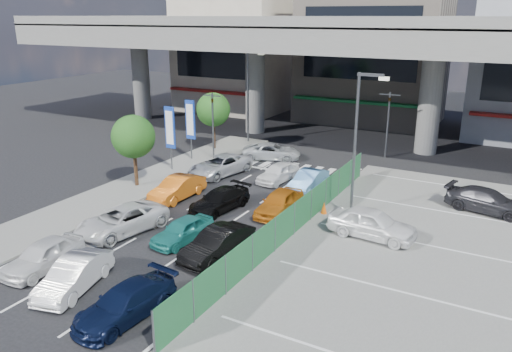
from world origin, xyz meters
The scene contains 31 objects.
ground centered at (0.00, 0.00, 0.00)m, with size 120.00×120.00×0.00m, color black.
parking_lot centered at (11.00, 2.00, 0.03)m, with size 12.00×28.00×0.06m, color slate.
sidewalk_left centered at (-7.00, 4.00, 0.06)m, with size 4.00×30.00×0.12m, color slate.
fence_run centered at (5.30, 1.00, 0.90)m, with size 0.16×22.00×1.80m, color #205F33, non-canonical shape.
expressway centered at (0.00, 22.00, 8.76)m, with size 64.00×14.00×10.75m.
building_west centered at (-16.00, 31.97, 6.49)m, with size 12.00×10.90×13.00m.
building_center centered at (0.00, 32.97, 7.49)m, with size 14.00×10.90×15.00m.
traffic_light_left centered at (-6.20, 12.00, 3.94)m, with size 1.60×1.24×5.20m.
traffic_light_right centered at (5.50, 19.00, 3.94)m, with size 1.60×1.24×5.20m.
street_lamp_right centered at (7.17, 6.00, 4.77)m, with size 1.65×0.22×8.00m.
street_lamp_left centered at (-6.33, 18.00, 4.77)m, with size 1.65×0.22×8.00m.
signboard_near centered at (-7.20, 7.99, 3.06)m, with size 0.80×0.14×4.70m.
signboard_far centered at (-7.60, 10.99, 3.06)m, with size 0.80×0.14×4.70m.
tree_near centered at (-7.00, 4.00, 3.39)m, with size 2.80×2.80×4.80m.
tree_far centered at (-7.80, 14.50, 3.39)m, with size 2.80×2.80×4.80m.
van_white_back_left centered at (-2.98, -6.60, 0.67)m, with size 1.58×3.94×1.34m, color white.
hatch_white_back_mid centered at (-0.40, -7.19, 0.66)m, with size 1.40×4.02×1.32m, color white.
minivan_navy_back centered at (2.85, -7.70, 0.62)m, with size 1.75×4.30×1.25m, color black.
sedan_white_mid_left centered at (-2.70, -1.96, 0.69)m, with size 2.29×4.97×1.38m, color silver.
taxi_teal_mid centered at (0.73, -1.33, 0.61)m, with size 1.44×3.59×1.22m, color teal.
hatch_black_mid_right centered at (3.19, -1.92, 0.69)m, with size 1.46×4.19×1.38m, color black.
taxi_orange_left centered at (-3.25, 3.46, 0.69)m, with size 1.46×4.19×1.38m, color #D06214.
sedan_black_mid centered at (0.05, 3.13, 0.62)m, with size 1.73×4.26×1.24m, color black.
taxi_orange_right centered at (3.35, 4.27, 0.69)m, with size 1.63×4.05×1.38m, color #C06714.
wagon_silver_front_left centered at (-3.59, 8.85, 0.69)m, with size 2.29×4.97×1.38m, color #BABDC3.
sedan_white_front_mid centered at (0.69, 9.46, 0.64)m, with size 1.50×3.74×1.27m, color white.
kei_truck_front_right centered at (3.19, 8.80, 0.65)m, with size 1.37×3.93×1.29m, color #66A4E5.
crossing_wagon_silver centered at (-2.19, 14.17, 0.63)m, with size 2.07×4.50×1.25m, color #B4B9BC.
parked_sedan_white centered at (8.88, 3.60, 0.82)m, with size 1.79×4.45×1.52m, color white.
parked_sedan_dgrey centered at (13.69, 10.13, 0.73)m, with size 1.87×4.60×1.33m, color #28272C.
traffic_cone centered at (5.60, 5.43, 0.40)m, with size 0.35×0.35×0.69m, color #F35D0D.
Camera 1 is at (14.89, -19.54, 10.82)m, focal length 35.00 mm.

